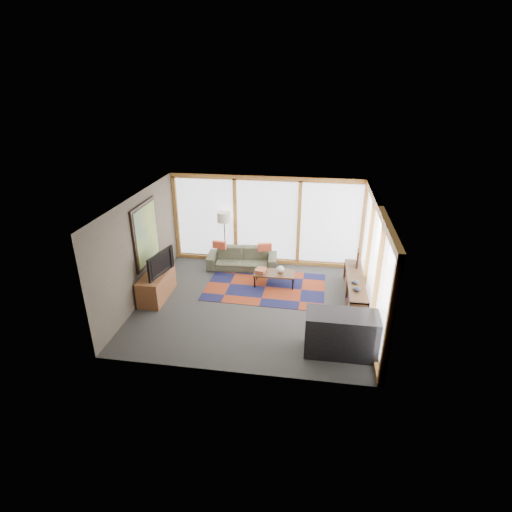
# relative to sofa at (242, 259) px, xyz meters

# --- Properties ---
(ground) EXTENTS (5.50, 5.50, 0.00)m
(ground) POSITION_rel_sofa_xyz_m (0.64, -1.95, -0.29)
(ground) COLOR #2A2A28
(ground) RESTS_ON ground
(room_envelope) EXTENTS (5.52, 5.02, 2.62)m
(room_envelope) POSITION_rel_sofa_xyz_m (1.14, -1.39, 1.25)
(room_envelope) COLOR #463D34
(room_envelope) RESTS_ON ground
(rug) EXTENTS (3.13, 2.05, 0.01)m
(rug) POSITION_rel_sofa_xyz_m (0.82, -1.06, -0.28)
(rug) COLOR maroon
(rug) RESTS_ON ground
(sofa) EXTENTS (2.03, 0.92, 0.58)m
(sofa) POSITION_rel_sofa_xyz_m (0.00, 0.00, 0.00)
(sofa) COLOR #38392A
(sofa) RESTS_ON ground
(pillow_left) EXTENTS (0.40, 0.17, 0.21)m
(pillow_left) POSITION_rel_sofa_xyz_m (-0.65, -0.02, 0.40)
(pillow_left) COLOR #BC4326
(pillow_left) RESTS_ON sofa
(pillow_right) EXTENTS (0.41, 0.21, 0.21)m
(pillow_right) POSITION_rel_sofa_xyz_m (0.65, 0.01, 0.40)
(pillow_right) COLOR #BC4326
(pillow_right) RESTS_ON sofa
(floor_lamp) EXTENTS (0.40, 0.40, 1.59)m
(floor_lamp) POSITION_rel_sofa_xyz_m (-0.54, 0.22, 0.50)
(floor_lamp) COLOR #2E2316
(floor_lamp) RESTS_ON ground
(coffee_table) EXTENTS (1.08, 0.56, 0.36)m
(coffee_table) POSITION_rel_sofa_xyz_m (1.04, -0.90, -0.11)
(coffee_table) COLOR #342013
(coffee_table) RESTS_ON ground
(book_stack) EXTENTS (0.29, 0.34, 0.10)m
(book_stack) POSITION_rel_sofa_xyz_m (0.68, -0.93, 0.12)
(book_stack) COLOR brown
(book_stack) RESTS_ON coffee_table
(vase) EXTENTS (0.25, 0.25, 0.18)m
(vase) POSITION_rel_sofa_xyz_m (1.19, -0.85, 0.16)
(vase) COLOR beige
(vase) RESTS_ON coffee_table
(bookshelf) EXTENTS (0.42, 2.30, 0.58)m
(bookshelf) POSITION_rel_sofa_xyz_m (3.07, -1.37, -0.00)
(bookshelf) COLOR #342013
(bookshelf) RESTS_ON ground
(bowl_a) EXTENTS (0.21, 0.21, 0.09)m
(bowl_a) POSITION_rel_sofa_xyz_m (3.04, -1.96, 0.33)
(bowl_a) COLOR black
(bowl_a) RESTS_ON bookshelf
(bowl_b) EXTENTS (0.20, 0.20, 0.08)m
(bowl_b) POSITION_rel_sofa_xyz_m (3.03, -1.62, 0.33)
(bowl_b) COLOR black
(bowl_b) RESTS_ON bookshelf
(shelf_picture) EXTENTS (0.08, 0.35, 0.45)m
(shelf_picture) POSITION_rel_sofa_xyz_m (3.15, -0.63, 0.51)
(shelf_picture) COLOR black
(shelf_picture) RESTS_ON bookshelf
(tv_console) EXTENTS (0.54, 1.30, 0.65)m
(tv_console) POSITION_rel_sofa_xyz_m (-1.79, -1.99, 0.04)
(tv_console) COLOR brown
(tv_console) RESTS_ON ground
(television) EXTENTS (0.36, 1.03, 0.59)m
(television) POSITION_rel_sofa_xyz_m (-1.71, -1.96, 0.66)
(television) COLOR black
(television) RESTS_ON tv_console
(bar_counter) EXTENTS (1.40, 0.66, 0.89)m
(bar_counter) POSITION_rel_sofa_xyz_m (2.64, -3.55, 0.16)
(bar_counter) COLOR black
(bar_counter) RESTS_ON ground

